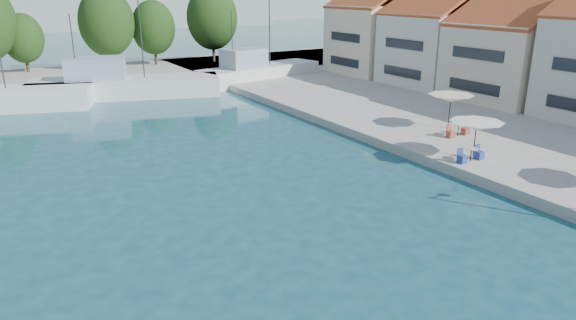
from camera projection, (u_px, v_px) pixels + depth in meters
quay_right at (520, 112)px, 42.09m from camera, size 32.00×92.00×0.60m
quay_far at (61, 78)px, 57.71m from camera, size 90.00×16.00×0.60m
hill_east at (162, 1)px, 171.29m from camera, size 140.00×40.00×12.00m
building_04 at (512, 48)px, 44.01m from camera, size 9.00×8.80×9.20m
building_05 at (434, 37)px, 51.27m from camera, size 8.40×8.80×9.70m
building_06 at (376, 29)px, 58.53m from camera, size 9.00×8.80×10.20m
trawler_03 at (122, 86)px, 49.04m from camera, size 17.91×9.52×10.20m
trawler_04 at (257, 72)px, 56.78m from camera, size 15.26×6.88×10.20m
tree_05 at (23, 38)px, 59.01m from camera, size 4.53×4.53×6.70m
tree_06 at (106, 22)px, 60.71m from camera, size 6.43×6.43×9.52m
tree_07 at (153, 28)px, 64.82m from camera, size 5.41×5.41×8.01m
tree_08 at (212, 18)px, 67.26m from camera, size 6.64×6.64×9.83m
umbrella_white at (476, 126)px, 29.29m from camera, size 3.09×3.09×2.08m
umbrella_cream at (451, 98)px, 35.28m from camera, size 3.15×3.15×2.37m
cafe_table_02 at (471, 156)px, 28.93m from camera, size 1.82×0.70×0.76m
cafe_table_03 at (458, 132)px, 33.85m from camera, size 1.82×0.70×0.76m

